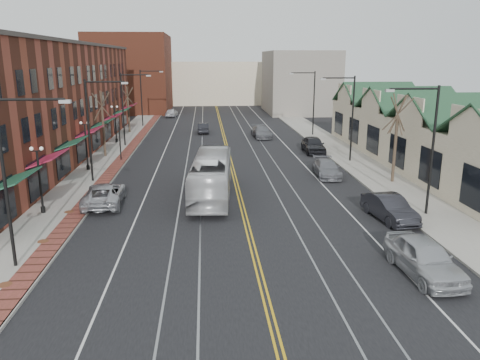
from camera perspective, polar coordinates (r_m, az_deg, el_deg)
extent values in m
plane|color=black|center=(23.44, 1.97, -9.80)|extent=(160.00, 160.00, 0.00)
cube|color=gray|center=(43.40, -16.98, 1.16)|extent=(4.00, 120.00, 0.15)
cube|color=gray|center=(44.70, 14.60, 1.70)|extent=(4.00, 120.00, 0.15)
cube|color=brown|center=(51.17, -23.51, 8.71)|extent=(10.00, 50.00, 11.00)
cube|color=#BFB293|center=(46.57, 21.80, 4.43)|extent=(8.00, 36.00, 4.60)
cube|color=brown|center=(92.27, -13.09, 12.55)|extent=(14.00, 18.00, 14.00)
cube|color=#BFB293|center=(106.37, -3.06, 11.77)|extent=(22.00, 14.00, 9.00)
cube|color=slate|center=(88.05, 7.26, 11.75)|extent=(12.00, 16.00, 11.00)
cylinder|color=black|center=(23.74, -26.72, -0.46)|extent=(0.16, 0.16, 8.00)
cylinder|color=black|center=(22.61, -24.27, 8.94)|extent=(3.00, 0.12, 0.12)
cube|color=#999999|center=(22.16, -20.55, 8.95)|extent=(0.50, 0.25, 0.15)
cylinder|color=black|center=(38.71, -17.95, 5.67)|extent=(0.16, 0.16, 8.00)
cylinder|color=black|center=(38.03, -16.16, 11.42)|extent=(3.00, 0.12, 0.12)
cube|color=#999999|center=(37.76, -13.88, 11.40)|extent=(0.50, 0.25, 0.15)
cylinder|color=black|center=(54.27, -14.08, 8.31)|extent=(0.16, 0.16, 8.00)
cylinder|color=black|center=(53.79, -12.73, 12.40)|extent=(3.00, 0.12, 0.12)
cube|color=#999999|center=(53.60, -11.10, 12.37)|extent=(0.50, 0.25, 0.15)
cylinder|color=black|center=(70.03, -11.93, 9.75)|extent=(0.16, 0.16, 8.00)
cylinder|color=black|center=(69.66, -10.84, 12.91)|extent=(3.00, 0.12, 0.12)
cube|color=#999999|center=(69.51, -9.58, 12.88)|extent=(0.50, 0.25, 0.15)
cylinder|color=black|center=(31.05, 22.40, 3.23)|extent=(0.16, 0.16, 8.00)
cylinder|color=black|center=(29.95, 20.50, 10.38)|extent=(3.00, 0.12, 0.12)
cube|color=#999999|center=(29.37, 17.78, 10.34)|extent=(0.50, 0.25, 0.15)
cylinder|color=black|center=(45.73, 13.53, 7.24)|extent=(0.16, 0.16, 8.00)
cylinder|color=black|center=(44.99, 11.96, 12.08)|extent=(3.00, 0.12, 0.12)
cube|color=#999999|center=(44.60, 10.06, 12.02)|extent=(0.50, 0.25, 0.15)
cylinder|color=black|center=(61.07, 8.99, 9.22)|extent=(0.16, 0.16, 8.00)
cylinder|color=black|center=(60.52, 7.72, 12.82)|extent=(3.00, 0.12, 0.12)
cube|color=#999999|center=(60.24, 6.28, 12.76)|extent=(0.50, 0.25, 0.15)
cylinder|color=black|center=(32.39, -22.87, -3.34)|extent=(0.28, 0.28, 0.40)
cylinder|color=black|center=(31.92, -23.19, -0.26)|extent=(0.14, 0.14, 4.00)
cube|color=black|center=(31.50, -23.55, 3.26)|extent=(0.60, 0.06, 0.06)
sphere|color=white|center=(31.58, -24.09, 3.51)|extent=(0.24, 0.24, 0.24)
sphere|color=white|center=(31.38, -23.06, 3.55)|extent=(0.24, 0.24, 0.24)
cylinder|color=black|center=(43.52, -18.03, 1.48)|extent=(0.28, 0.28, 0.40)
cylinder|color=black|center=(43.17, -18.22, 3.81)|extent=(0.14, 0.14, 4.00)
cube|color=black|center=(42.87, -18.43, 6.44)|extent=(0.60, 0.06, 0.06)
sphere|color=white|center=(42.92, -18.83, 6.61)|extent=(0.24, 0.24, 0.24)
sphere|color=white|center=(42.78, -18.05, 6.65)|extent=(0.24, 0.24, 0.24)
cylinder|color=black|center=(56.96, -14.81, 4.67)|extent=(0.28, 0.28, 0.40)
cylinder|color=black|center=(56.69, -14.93, 6.47)|extent=(0.14, 0.14, 4.00)
cube|color=black|center=(56.46, -15.06, 8.47)|extent=(0.60, 0.06, 0.06)
sphere|color=white|center=(56.50, -15.38, 8.61)|extent=(0.24, 0.24, 0.24)
sphere|color=white|center=(56.39, -14.77, 8.64)|extent=(0.24, 0.24, 0.24)
cylinder|color=#382B21|center=(48.80, -16.28, 5.66)|extent=(0.24, 0.24, 4.90)
cylinder|color=#382B21|center=(48.50, -16.50, 8.64)|extent=(0.58, 1.37, 2.90)
cylinder|color=#382B21|center=(48.50, -16.50, 8.64)|extent=(1.60, 0.66, 2.78)
cylinder|color=#382B21|center=(48.50, -16.50, 8.64)|extent=(0.53, 1.23, 2.96)
cylinder|color=#382B21|center=(48.50, -16.50, 8.64)|extent=(1.69, 1.03, 2.64)
cylinder|color=#382B21|center=(48.50, -16.50, 8.64)|extent=(1.78, 1.29, 2.48)
cylinder|color=#382B21|center=(64.43, -13.42, 7.73)|extent=(0.24, 0.24, 4.55)
cylinder|color=#382B21|center=(64.21, -13.54, 9.83)|extent=(0.55, 1.28, 2.69)
cylinder|color=#382B21|center=(64.21, -13.54, 9.83)|extent=(1.49, 0.62, 2.58)
cylinder|color=#382B21|center=(64.21, -13.54, 9.83)|extent=(0.50, 1.15, 2.75)
cylinder|color=#382B21|center=(64.21, -13.54, 9.83)|extent=(1.57, 0.97, 2.45)
cylinder|color=#382B21|center=(64.21, -13.54, 9.83)|extent=(1.66, 1.20, 2.30)
cylinder|color=#382B21|center=(38.85, 18.36, 3.61)|extent=(0.24, 0.24, 5.25)
cylinder|color=#382B21|center=(38.46, 18.68, 7.59)|extent=(0.61, 1.46, 3.10)
cylinder|color=#382B21|center=(38.46, 18.68, 7.59)|extent=(1.70, 0.70, 2.97)
cylinder|color=#382B21|center=(38.46, 18.68, 7.59)|extent=(0.56, 1.31, 3.17)
cylinder|color=#382B21|center=(38.46, 18.68, 7.59)|extent=(1.80, 1.10, 2.82)
cylinder|color=#382B21|center=(38.46, 18.68, 7.59)|extent=(1.90, 1.37, 2.65)
cylinder|color=#592D19|center=(23.18, -26.73, -11.32)|extent=(0.60, 0.60, 0.02)
cylinder|color=#592D19|center=(27.47, -22.87, -6.89)|extent=(0.60, 0.60, 0.02)
cylinder|color=#592D19|center=(31.97, -20.12, -3.66)|extent=(0.60, 0.60, 0.02)
cylinder|color=black|center=(46.63, -14.41, 4.34)|extent=(0.12, 0.12, 3.20)
imported|color=black|center=(46.37, -14.55, 6.47)|extent=(0.18, 0.15, 0.90)
imported|color=silver|center=(33.49, -3.50, 0.46)|extent=(3.32, 11.06, 3.04)
imported|color=#AAACB2|center=(33.04, -16.20, -1.68)|extent=(2.82, 5.55, 1.50)
imported|color=#A9ACB0|center=(23.24, 21.53, -8.78)|extent=(2.38, 5.18, 1.72)
imported|color=black|center=(30.22, 17.76, -3.27)|extent=(2.26, 4.87, 1.55)
imported|color=slate|center=(40.14, 10.55, 1.39)|extent=(2.23, 4.85, 1.37)
imported|color=black|center=(50.11, 8.93, 4.27)|extent=(2.17, 5.08, 1.71)
imported|color=black|center=(63.17, -4.49, 6.35)|extent=(1.45, 4.11, 1.35)
imported|color=slate|center=(59.22, 2.64, 5.88)|extent=(2.37, 5.19, 1.47)
imported|color=silver|center=(81.37, -8.32, 8.12)|extent=(2.19, 4.44, 1.46)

